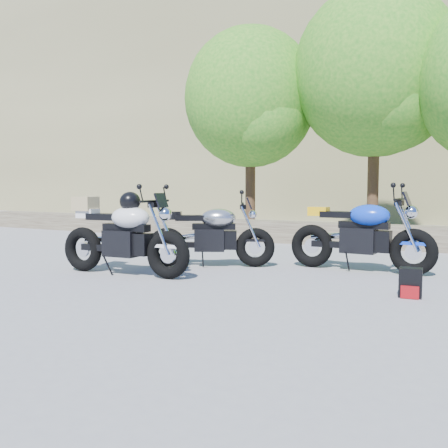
{
  "coord_description": "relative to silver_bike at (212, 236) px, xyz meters",
  "views": [
    {
      "loc": [
        3.84,
        -5.35,
        1.28
      ],
      "look_at": [
        0.2,
        1.0,
        0.75
      ],
      "focal_mm": 40.0,
      "sensor_mm": 36.0,
      "label": 1
    }
  ],
  "objects": [
    {
      "name": "blue_bike",
      "position": [
        2.22,
        0.77,
        0.04
      ],
      "size": [
        2.25,
        0.71,
        1.13
      ],
      "rotation": [
        0.0,
        0.0,
        -0.0
      ],
      "color": "black",
      "rests_on": "ground"
    },
    {
      "name": "tree_decid_mid",
      "position": [
        1.24,
        6.0,
        3.53
      ],
      "size": [
        4.08,
        4.08,
        6.24
      ],
      "color": "#382314",
      "rests_on": "ground"
    },
    {
      "name": "tree_decid_left",
      "position": [
        -2.06,
        5.6,
        3.13
      ],
      "size": [
        3.67,
        3.67,
        5.62
      ],
      "color": "#382314",
      "rests_on": "ground"
    },
    {
      "name": "silver_bike",
      "position": [
        0.0,
        0.0,
        0.0
      ],
      "size": [
        1.9,
        1.11,
        1.04
      ],
      "rotation": [
        0.0,
        0.0,
        0.49
      ],
      "color": "black",
      "rests_on": "ground"
    },
    {
      "name": "backpack",
      "position": [
        3.2,
        -0.8,
        -0.34
      ],
      "size": [
        0.28,
        0.24,
        0.35
      ],
      "rotation": [
        0.0,
        0.0,
        0.11
      ],
      "color": "black",
      "rests_on": "ground"
    },
    {
      "name": "stone_wall",
      "position": [
        0.33,
        3.97,
        -0.26
      ],
      "size": [
        22.0,
        0.55,
        0.5
      ],
      "primitive_type": "cube",
      "color": "brown",
      "rests_on": "ground"
    },
    {
      "name": "ground",
      "position": [
        0.33,
        -1.53,
        -0.51
      ],
      "size": [
        90.0,
        90.0,
        0.0
      ],
      "primitive_type": "plane",
      "color": "gray",
      "rests_on": "ground"
    },
    {
      "name": "white_bike",
      "position": [
        -0.74,
        -1.3,
        0.1
      ],
      "size": [
        2.22,
        0.7,
        1.23
      ],
      "rotation": [
        0.0,
        0.0,
        0.07
      ],
      "color": "black",
      "rests_on": "ground"
    }
  ]
}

